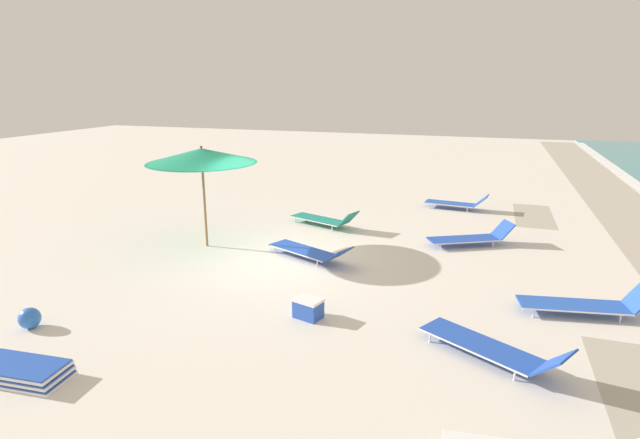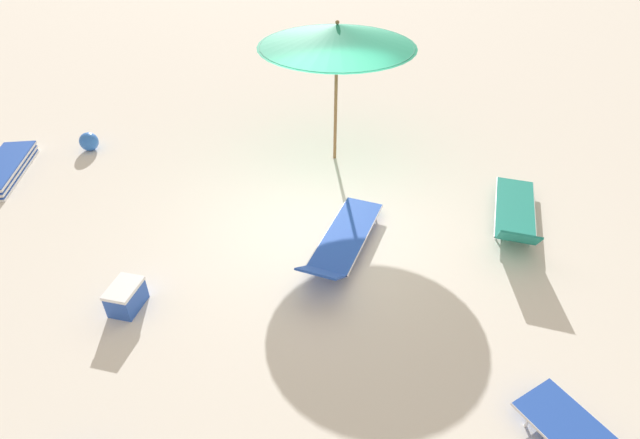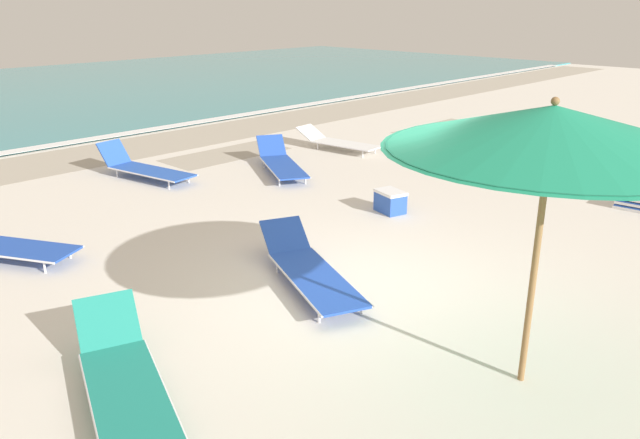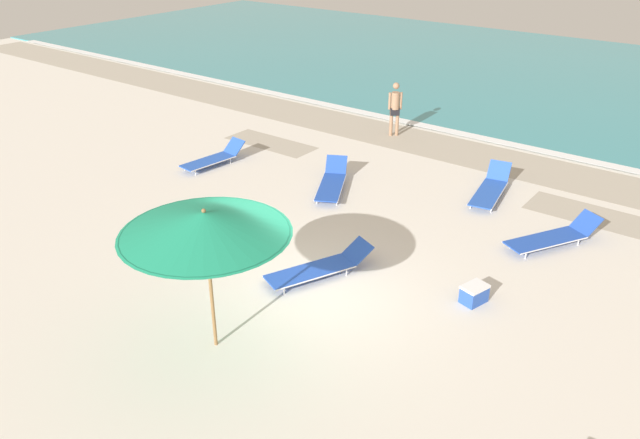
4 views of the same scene
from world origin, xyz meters
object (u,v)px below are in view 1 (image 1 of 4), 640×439
Objects in this scene: cooler_box at (308,308)px; sun_lounger_mid_beach_pair_a at (492,348)px; beach_ball at (30,318)px; lounger_stack at (7,369)px; sun_lounger_under_umbrella at (456,203)px; sun_lounger_beside_umbrella at (471,237)px; beach_umbrella at (202,156)px; sun_lounger_near_water_left at (310,251)px; sun_lounger_mid_beach_solo at (325,219)px; sun_lounger_mid_beach_pair_b at (585,304)px.

sun_lounger_mid_beach_pair_a is at bearing -172.16° from cooler_box.
sun_lounger_mid_beach_pair_a reaches higher than beach_ball.
lounger_stack is 13.45m from sun_lounger_under_umbrella.
beach_umbrella is at bearing -98.92° from sun_lounger_beside_umbrella.
sun_lounger_mid_beach_solo reaches higher than sun_lounger_near_water_left.
sun_lounger_beside_umbrella reaches higher than sun_lounger_near_water_left.
lounger_stack is 4.73m from cooler_box.
sun_lounger_mid_beach_pair_a is (3.37, 4.20, 0.00)m from sun_lounger_near_water_left.
sun_lounger_mid_beach_solo is 5.96m from cooler_box.
sun_lounger_beside_umbrella is 0.97× the size of sun_lounger_mid_beach_pair_b.
sun_lounger_mid_beach_pair_b is (7.36, 2.79, 0.00)m from sun_lounger_under_umbrella.
beach_umbrella is 1.20× the size of sun_lounger_mid_beach_pair_a.
beach_umbrella reaches higher than sun_lounger_mid_beach_pair_b.
sun_lounger_beside_umbrella reaches higher than sun_lounger_mid_beach_pair_a.
lounger_stack is at bearing 1.48° from sun_lounger_near_water_left.
sun_lounger_under_umbrella is 6.88m from sun_lounger_near_water_left.
beach_ball is at bearing -147.43° from lounger_stack.
sun_lounger_mid_beach_pair_b is (3.54, 2.16, 0.00)m from sun_lounger_beside_umbrella.
sun_lounger_beside_umbrella reaches higher than sun_lounger_under_umbrella.
beach_umbrella is 1.33× the size of sun_lounger_under_umbrella.
lounger_stack is at bearing -17.71° from sun_lounger_under_umbrella.
sun_lounger_under_umbrella is at bearing 135.98° from beach_umbrella.
sun_lounger_mid_beach_pair_a is at bearing -22.76° from sun_lounger_beside_umbrella.
cooler_box is at bearing 35.20° from sun_lounger_mid_beach_solo.
beach_ball is (-1.25, -0.96, 0.06)m from lounger_stack.
sun_lounger_under_umbrella is 3.62× the size of cooler_box.
cooler_box reaches higher than lounger_stack.
beach_ball is at bearing -11.73° from sun_lounger_near_water_left.
lounger_stack is 0.92× the size of sun_lounger_under_umbrella.
sun_lounger_mid_beach_pair_b is 3.98× the size of cooler_box.
beach_ball is 0.64× the size of cooler_box.
sun_lounger_near_water_left is 2.88m from sun_lounger_mid_beach_solo.
beach_umbrella reaches higher than beach_ball.
beach_umbrella is 1.20× the size of sun_lounger_mid_beach_pair_b.
sun_lounger_under_umbrella is 0.89× the size of sun_lounger_near_water_left.
sun_lounger_beside_umbrella is at bearing 15.84° from sun_lounger_under_umbrella.
sun_lounger_under_umbrella is 0.92× the size of sun_lounger_mid_beach_solo.
sun_lounger_mid_beach_pair_b is at bearing 102.10° from sun_lounger_near_water_left.
sun_lounger_mid_beach_solo is (-2.82, -0.55, 0.01)m from sun_lounger_near_water_left.
beach_umbrella is 7.47× the size of beach_ball.
sun_lounger_near_water_left is at bearing -99.30° from sun_lounger_mid_beach_pair_a.
cooler_box is (-1.92, 4.46, 0.00)m from beach_ball.
sun_lounger_near_water_left is 1.03× the size of sun_lounger_mid_beach_solo.
sun_lounger_mid_beach_solo is 0.99× the size of sun_lounger_mid_beach_pair_b.
sun_lounger_beside_umbrella is 5.76m from sun_lounger_mid_beach_pair_a.
sun_lounger_mid_beach_solo reaches higher than sun_lounger_under_umbrella.
sun_lounger_under_umbrella is (-12.28, 5.49, 0.09)m from lounger_stack.
sun_lounger_mid_beach_pair_a is at bearing 64.02° from beach_umbrella.
cooler_box is at bearing 113.36° from beach_ball.
sun_lounger_mid_beach_pair_b is 5.09m from cooler_box.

